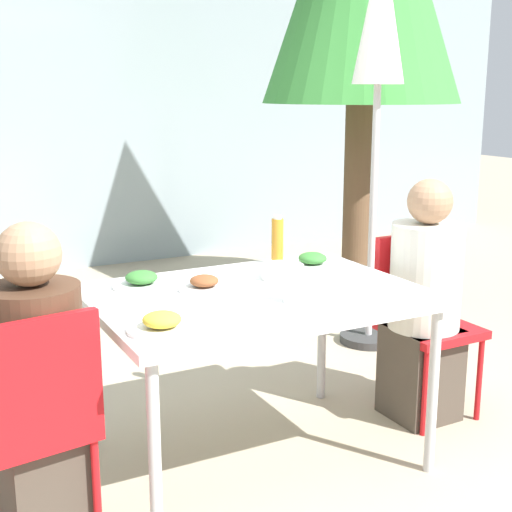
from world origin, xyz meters
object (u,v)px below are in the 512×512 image
object	(u,v)px
drinking_cup	(292,290)
salad_bowl	(282,272)
person_right	(424,308)
chair_left	(33,415)
person_left	(39,394)
closed_umbrella	(379,42)
chair_right	(420,310)
bottle	(277,241)

from	to	relation	value
drinking_cup	salad_bowl	xyz separation A→B (m)	(0.15, 0.33, -0.02)
person_right	salad_bowl	size ratio (longest dim) A/B	6.21
chair_left	salad_bowl	size ratio (longest dim) A/B	4.65
person_left	closed_umbrella	distance (m)	2.82
person_left	person_right	xyz separation A→B (m)	(1.83, 0.14, 0.01)
chair_right	bottle	xyz separation A→B (m)	(-0.65, 0.29, 0.36)
person_right	bottle	world-z (taller)	person_right
person_right	bottle	size ratio (longest dim) A/B	4.97
person_right	bottle	bearing A→B (deg)	-32.16
chair_right	salad_bowl	xyz separation A→B (m)	(-0.76, 0.04, 0.27)
chair_left	drinking_cup	bearing A→B (deg)	-7.17
person_left	drinking_cup	world-z (taller)	person_left
person_right	closed_umbrella	world-z (taller)	closed_umbrella
closed_umbrella	salad_bowl	distance (m)	1.76
closed_umbrella	drinking_cup	xyz separation A→B (m)	(-1.28, -1.19, -1.03)
chair_left	closed_umbrella	bearing A→B (deg)	19.68
chair_left	person_right	world-z (taller)	person_right
chair_right	bottle	world-z (taller)	bottle
salad_bowl	chair_right	bearing A→B (deg)	-2.96
bottle	salad_bowl	size ratio (longest dim) A/B	1.25
chair_right	person_right	world-z (taller)	person_right
person_left	closed_umbrella	bearing A→B (deg)	18.34
drinking_cup	salad_bowl	distance (m)	0.36
person_right	bottle	xyz separation A→B (m)	(-0.60, 0.37, 0.32)
person_left	salad_bowl	xyz separation A→B (m)	(1.11, 0.26, 0.24)
person_right	bottle	distance (m)	0.77
chair_left	bottle	xyz separation A→B (m)	(1.26, 0.60, 0.36)
chair_left	salad_bowl	xyz separation A→B (m)	(1.15, 0.35, 0.27)
bottle	drinking_cup	bearing A→B (deg)	-114.24
person_left	salad_bowl	distance (m)	1.17
closed_umbrella	drinking_cup	distance (m)	2.02
chair_right	chair_left	bearing A→B (deg)	8.48
bottle	drinking_cup	xyz separation A→B (m)	(-0.26, -0.58, -0.06)
chair_left	person_left	bearing A→B (deg)	58.00
bottle	person_left	bearing A→B (deg)	-157.43
person_right	drinking_cup	distance (m)	0.92
bottle	salad_bowl	world-z (taller)	bottle
closed_umbrella	person_left	bearing A→B (deg)	-153.46
chair_right	bottle	distance (m)	0.79
person_left	bottle	size ratio (longest dim) A/B	4.88
drinking_cup	person_right	bearing A→B (deg)	13.83
chair_left	bottle	bearing A→B (deg)	17.04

